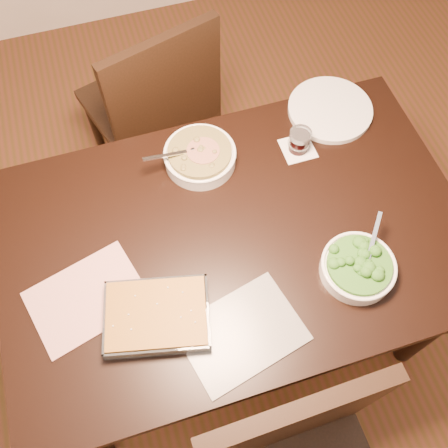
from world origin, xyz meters
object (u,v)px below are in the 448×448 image
object	(u,v)px
broccoli_bowl	(358,267)
dinner_plate	(330,109)
baking_dish	(157,316)
wine_tumbler	(300,140)
chair_far	(155,106)
stew_bowl	(200,156)
table	(235,248)

from	to	relation	value
broccoli_bowl	dinner_plate	world-z (taller)	broccoli_bowl
baking_dish	broccoli_bowl	bearing A→B (deg)	9.56
broccoli_bowl	dinner_plate	xyz separation A→B (m)	(0.16, 0.57, -0.02)
wine_tumbler	chair_far	distance (m)	0.69
stew_bowl	broccoli_bowl	world-z (taller)	stew_bowl
table	chair_far	size ratio (longest dim) A/B	1.46
table	chair_far	distance (m)	0.76
wine_tumbler	chair_far	xyz separation A→B (m)	(-0.38, 0.51, -0.26)
wine_tumbler	broccoli_bowl	bearing A→B (deg)	-90.14
stew_bowl	broccoli_bowl	size ratio (longest dim) A/B	1.17
table	stew_bowl	bearing A→B (deg)	95.06
baking_dish	wine_tumbler	size ratio (longest dim) A/B	3.98
table	wine_tumbler	bearing A→B (deg)	39.22
dinner_plate	chair_far	xyz separation A→B (m)	(-0.55, 0.39, -0.22)
stew_bowl	baking_dish	xyz separation A→B (m)	(-0.26, -0.47, -0.01)
wine_tumbler	baking_dish	bearing A→B (deg)	-143.77
table	wine_tumbler	distance (m)	0.40
stew_bowl	chair_far	distance (m)	0.53
table	broccoli_bowl	bearing A→B (deg)	-36.35
dinner_plate	chair_far	world-z (taller)	chair_far
chair_far	dinner_plate	bearing A→B (deg)	127.59
baking_dish	wine_tumbler	xyz separation A→B (m)	(0.58, 0.42, 0.02)
broccoli_bowl	wine_tumbler	xyz separation A→B (m)	(0.00, 0.45, 0.01)
chair_far	stew_bowl	bearing A→B (deg)	81.40
baking_dish	dinner_plate	world-z (taller)	baking_dish
baking_dish	wine_tumbler	bearing A→B (deg)	49.13
baking_dish	table	bearing A→B (deg)	45.74
wine_tumbler	stew_bowl	bearing A→B (deg)	171.58
baking_dish	chair_far	size ratio (longest dim) A/B	0.33
table	chair_far	world-z (taller)	chair_far
stew_bowl	wine_tumbler	world-z (taller)	stew_bowl
stew_bowl	broccoli_bowl	xyz separation A→B (m)	(0.32, -0.50, -0.00)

